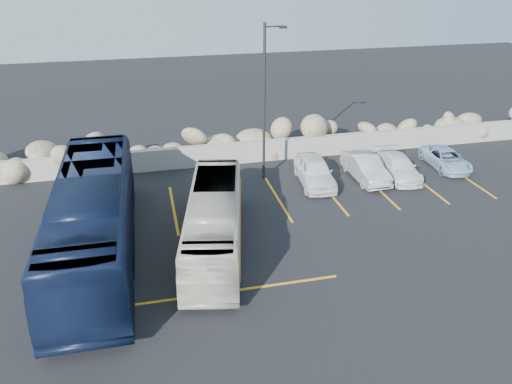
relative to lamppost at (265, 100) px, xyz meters
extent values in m
plane|color=black|center=(-2.56, -9.50, -4.30)|extent=(90.00, 90.00, 0.00)
cube|color=gray|center=(-2.56, 2.50, -3.70)|extent=(60.00, 0.40, 1.20)
cube|color=orange|center=(-5.06, -2.50, -4.29)|extent=(0.12, 5.00, 0.01)
cube|color=orange|center=(0.04, -2.50, -4.29)|extent=(0.12, 5.00, 0.01)
cube|color=orange|center=(2.74, -2.50, -4.29)|extent=(0.12, 5.00, 0.01)
cube|color=orange|center=(5.34, -2.50, -4.29)|extent=(0.12, 5.00, 0.01)
cube|color=orange|center=(7.94, -2.50, -4.29)|extent=(0.12, 5.00, 0.01)
cube|color=orange|center=(10.54, -2.50, -4.29)|extent=(0.12, 5.00, 0.01)
cube|color=orange|center=(-3.56, -9.30, -4.29)|extent=(8.00, 0.12, 0.01)
cylinder|color=#2B2927|center=(-0.06, 0.00, -0.30)|extent=(0.14, 0.14, 8.00)
cylinder|color=#2B2927|center=(0.39, 0.00, 3.50)|extent=(0.90, 0.08, 0.08)
cube|color=#2B2927|center=(0.84, 0.00, 3.45)|extent=(0.35, 0.18, 0.12)
imported|color=beige|center=(-3.65, -6.21, -3.08)|extent=(3.75, 8.92, 2.42)
imported|color=#101A36|center=(-8.28, -5.70, -2.63)|extent=(2.94, 11.99, 3.33)
imported|color=white|center=(2.37, -1.23, -3.60)|extent=(2.01, 4.20, 1.39)
imported|color=#B9BABF|center=(5.20, -1.28, -3.65)|extent=(1.39, 3.90, 1.28)
imported|color=white|center=(7.06, -1.40, -3.74)|extent=(1.94, 3.98, 1.12)
imported|color=#96B6D5|center=(10.26, -0.85, -3.78)|extent=(1.89, 3.76, 1.02)
camera|label=1|loc=(-6.01, -23.66, 6.71)|focal=35.00mm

